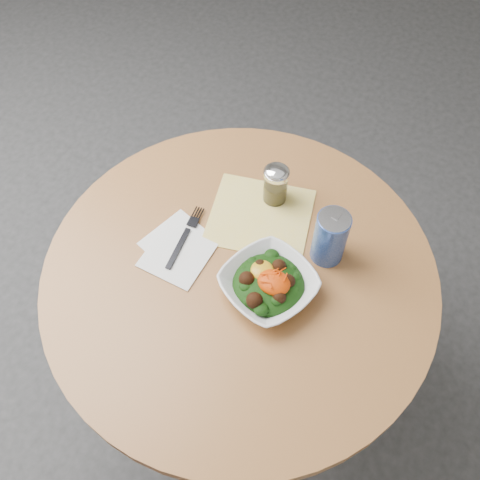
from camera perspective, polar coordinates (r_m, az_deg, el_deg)
The scene contains 8 objects.
ground at distance 1.90m, azimuth -0.02°, elevation -14.71°, with size 6.00×6.00×0.00m, color #2C2C2E.
table at distance 1.39m, azimuth -0.02°, elevation -7.34°, with size 0.90×0.90×0.75m.
cloth_napkin at distance 1.30m, azimuth 2.17°, elevation 2.55°, with size 0.24×0.22×0.00m, color yellow.
paper_napkins at distance 1.25m, azimuth -6.63°, elevation -0.95°, with size 0.18×0.19×0.00m.
salad_bowl at distance 1.17m, azimuth 3.07°, elevation -4.68°, with size 0.26×0.26×0.07m.
fork at distance 1.26m, azimuth -5.81°, elevation 0.54°, with size 0.03×0.19×0.00m.
spice_shaker at distance 1.29m, azimuth 3.82°, elevation 5.96°, with size 0.06×0.06×0.11m.
beverage_can at distance 1.19m, azimuth 9.59°, elevation 0.29°, with size 0.07×0.07×0.14m.
Camera 1 is at (0.27, -0.55, 1.80)m, focal length 40.00 mm.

